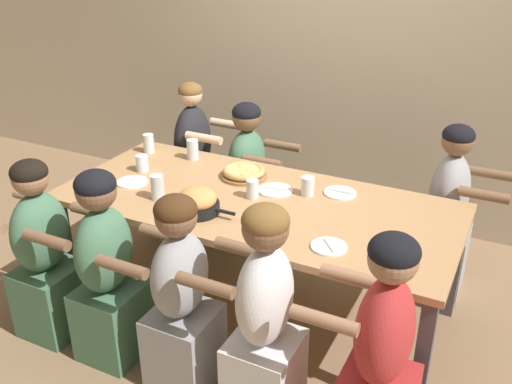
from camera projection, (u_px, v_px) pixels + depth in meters
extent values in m
plane|color=#896B4C|center=(256.00, 304.00, 3.62)|extent=(18.00, 18.00, 0.00)
cube|color=beige|center=(349.00, 12.00, 4.17)|extent=(10.00, 0.06, 3.20)
cube|color=tan|center=(256.00, 203.00, 3.31)|extent=(2.32, 1.04, 0.04)
cube|color=#4C4C51|center=(66.00, 250.00, 3.54)|extent=(0.07, 0.07, 0.70)
cube|color=#4C4C51|center=(422.00, 360.00, 2.66)|extent=(0.07, 0.07, 0.70)
cube|color=#4C4C51|center=(153.00, 193.00, 4.28)|extent=(0.07, 0.07, 0.70)
cube|color=#4C4C51|center=(455.00, 265.00, 3.40)|extent=(0.07, 0.07, 0.70)
cylinder|color=#996B42|center=(244.00, 176.00, 3.59)|extent=(0.29, 0.29, 0.02)
torus|color=tan|center=(244.00, 171.00, 3.58)|extent=(0.26, 0.26, 0.04)
cylinder|color=#E5C675|center=(244.00, 172.00, 3.58)|extent=(0.22, 0.22, 0.03)
cylinder|color=#E5C166|center=(241.00, 167.00, 3.61)|extent=(0.02, 0.02, 0.01)
cylinder|color=#E5C166|center=(241.00, 170.00, 3.55)|extent=(0.02, 0.02, 0.01)
cylinder|color=#E5C166|center=(247.00, 170.00, 3.56)|extent=(0.02, 0.02, 0.01)
cylinder|color=#E5C166|center=(253.00, 172.00, 3.52)|extent=(0.02, 0.02, 0.01)
cylinder|color=#E5C166|center=(248.00, 168.00, 3.58)|extent=(0.02, 0.02, 0.01)
cylinder|color=#E5C166|center=(243.00, 174.00, 3.50)|extent=(0.02, 0.02, 0.01)
cylinder|color=#E5C166|center=(240.00, 164.00, 3.64)|extent=(0.02, 0.02, 0.01)
cylinder|color=black|center=(197.00, 208.00, 3.15)|extent=(0.25, 0.25, 0.06)
cylinder|color=black|center=(226.00, 212.00, 3.07)|extent=(0.11, 0.02, 0.02)
ellipsoid|color=#D68E4C|center=(197.00, 199.00, 3.13)|extent=(0.22, 0.22, 0.12)
cylinder|color=white|center=(329.00, 247.00, 2.82)|extent=(0.18, 0.18, 0.01)
cube|color=#B7B7BC|center=(329.00, 245.00, 2.81)|extent=(0.09, 0.10, 0.01)
cylinder|color=white|center=(132.00, 182.00, 3.51)|extent=(0.19, 0.19, 0.01)
cube|color=#B7B7BC|center=(132.00, 181.00, 3.51)|extent=(0.04, 0.13, 0.01)
cylinder|color=white|center=(340.00, 193.00, 3.37)|extent=(0.19, 0.19, 0.01)
cube|color=#B7B7BC|center=(340.00, 192.00, 3.37)|extent=(0.13, 0.01, 0.01)
cylinder|color=white|center=(275.00, 190.00, 3.41)|extent=(0.21, 0.21, 0.01)
cube|color=#B7B7BC|center=(275.00, 189.00, 3.40)|extent=(0.15, 0.04, 0.01)
cylinder|color=silver|center=(97.00, 182.00, 3.43)|extent=(0.08, 0.08, 0.09)
cylinder|color=#1EA8DB|center=(98.00, 184.00, 3.43)|extent=(0.07, 0.07, 0.06)
cylinder|color=black|center=(99.00, 181.00, 3.41)|extent=(0.00, 0.01, 0.11)
cylinder|color=silver|center=(252.00, 189.00, 3.30)|extent=(0.07, 0.07, 0.11)
cylinder|color=black|center=(252.00, 193.00, 3.31)|extent=(0.06, 0.06, 0.06)
cylinder|color=silver|center=(157.00, 187.00, 3.28)|extent=(0.08, 0.08, 0.15)
cylinder|color=black|center=(158.00, 191.00, 3.29)|extent=(0.07, 0.07, 0.10)
cylinder|color=silver|center=(193.00, 149.00, 3.84)|extent=(0.08, 0.08, 0.14)
cylinder|color=silver|center=(193.00, 154.00, 3.85)|extent=(0.07, 0.07, 0.07)
cylinder|color=silver|center=(149.00, 143.00, 3.95)|extent=(0.07, 0.07, 0.13)
cylinder|color=black|center=(149.00, 147.00, 3.96)|extent=(0.07, 0.07, 0.08)
cylinder|color=silver|center=(142.00, 163.00, 3.66)|extent=(0.08, 0.08, 0.11)
cylinder|color=black|center=(142.00, 167.00, 3.67)|extent=(0.07, 0.07, 0.05)
cylinder|color=silver|center=(308.00, 186.00, 3.34)|extent=(0.08, 0.08, 0.11)
cube|color=#477556|center=(247.00, 212.00, 4.31)|extent=(0.32, 0.34, 0.43)
ellipsoid|color=#477556|center=(247.00, 159.00, 4.12)|extent=(0.24, 0.36, 0.44)
sphere|color=brown|center=(246.00, 117.00, 3.98)|extent=(0.20, 0.20, 0.20)
ellipsoid|color=black|center=(246.00, 112.00, 3.97)|extent=(0.21, 0.21, 0.14)
cylinder|color=brown|center=(283.00, 146.00, 4.14)|extent=(0.28, 0.06, 0.06)
cylinder|color=brown|center=(262.00, 162.00, 3.86)|extent=(0.28, 0.06, 0.06)
cube|color=#99999E|center=(439.00, 257.00, 3.73)|extent=(0.32, 0.34, 0.43)
ellipsoid|color=#99999E|center=(449.00, 193.00, 3.53)|extent=(0.24, 0.36, 0.51)
sphere|color=brown|center=(458.00, 140.00, 3.38)|extent=(0.19, 0.19, 0.19)
ellipsoid|color=black|center=(459.00, 135.00, 3.37)|extent=(0.19, 0.19, 0.13)
cylinder|color=brown|center=(491.00, 174.00, 3.54)|extent=(0.28, 0.06, 0.06)
cylinder|color=brown|center=(484.00, 195.00, 3.27)|extent=(0.28, 0.06, 0.06)
cube|color=silver|center=(264.00, 375.00, 2.77)|extent=(0.32, 0.34, 0.43)
ellipsoid|color=silver|center=(265.00, 296.00, 2.57)|extent=(0.24, 0.36, 0.50)
sphere|color=brown|center=(266.00, 228.00, 2.42)|extent=(0.21, 0.21, 0.21)
ellipsoid|color=brown|center=(266.00, 221.00, 2.40)|extent=(0.21, 0.21, 0.14)
cylinder|color=brown|center=(205.00, 285.00, 2.47)|extent=(0.28, 0.06, 0.06)
cylinder|color=brown|center=(242.00, 248.00, 2.75)|extent=(0.28, 0.06, 0.06)
cube|color=#232328|center=(196.00, 200.00, 4.49)|extent=(0.32, 0.34, 0.43)
ellipsoid|color=#232328|center=(193.00, 142.00, 4.28)|extent=(0.24, 0.36, 0.56)
sphere|color=beige|center=(190.00, 95.00, 4.12)|extent=(0.17, 0.17, 0.17)
ellipsoid|color=brown|center=(190.00, 90.00, 4.11)|extent=(0.18, 0.18, 0.12)
cylinder|color=beige|center=(227.00, 124.00, 4.28)|extent=(0.28, 0.06, 0.06)
cylinder|color=beige|center=(204.00, 138.00, 4.01)|extent=(0.28, 0.06, 0.06)
cube|color=#477556|center=(52.00, 299.00, 3.32)|extent=(0.32, 0.34, 0.43)
ellipsoid|color=#477556|center=(40.00, 232.00, 3.13)|extent=(0.24, 0.36, 0.47)
sphere|color=#9E7051|center=(30.00, 178.00, 2.99)|extent=(0.19, 0.19, 0.19)
ellipsoid|color=black|center=(29.00, 172.00, 2.98)|extent=(0.20, 0.20, 0.14)
cylinder|color=#9E7051|center=(33.00, 198.00, 3.31)|extent=(0.28, 0.06, 0.06)
cube|color=#99999E|center=(185.00, 346.00, 2.95)|extent=(0.32, 0.34, 0.43)
ellipsoid|color=#99999E|center=(180.00, 275.00, 2.76)|extent=(0.24, 0.36, 0.45)
sphere|color=brown|center=(176.00, 216.00, 2.63)|extent=(0.20, 0.20, 0.20)
ellipsoid|color=#422814|center=(175.00, 210.00, 2.61)|extent=(0.21, 0.21, 0.14)
cylinder|color=brown|center=(122.00, 267.00, 2.67)|extent=(0.28, 0.06, 0.06)
cylinder|color=brown|center=(164.00, 235.00, 2.95)|extent=(0.28, 0.06, 0.06)
ellipsoid|color=#B22D2D|center=(385.00, 331.00, 2.35)|extent=(0.24, 0.36, 0.51)
sphere|color=#9E7051|center=(393.00, 259.00, 2.20)|extent=(0.20, 0.20, 0.20)
ellipsoid|color=black|center=(394.00, 251.00, 2.18)|extent=(0.21, 0.21, 0.14)
cylinder|color=#9E7051|center=(324.00, 320.00, 2.25)|extent=(0.28, 0.06, 0.06)
cylinder|color=#9E7051|center=(351.00, 277.00, 2.52)|extent=(0.28, 0.06, 0.06)
cube|color=#477556|center=(113.00, 320.00, 3.14)|extent=(0.32, 0.34, 0.43)
ellipsoid|color=#477556|center=(104.00, 250.00, 2.95)|extent=(0.24, 0.36, 0.48)
sphere|color=brown|center=(96.00, 191.00, 2.80)|extent=(0.21, 0.21, 0.21)
ellipsoid|color=black|center=(95.00, 184.00, 2.79)|extent=(0.21, 0.21, 0.14)
cylinder|color=brown|center=(47.00, 240.00, 2.85)|extent=(0.28, 0.06, 0.06)
cylinder|color=brown|center=(93.00, 212.00, 3.13)|extent=(0.28, 0.06, 0.06)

